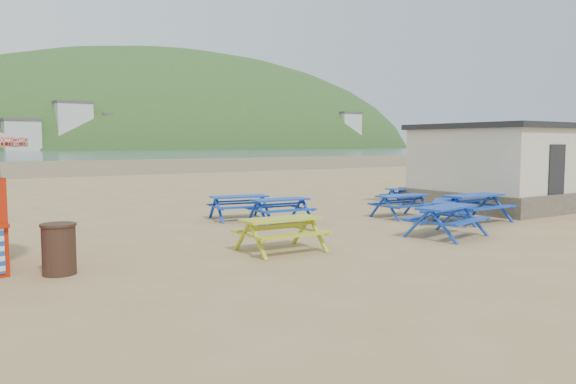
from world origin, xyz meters
TOP-DOWN VIEW (x-y plane):
  - ground at (0.00, 0.00)m, footprint 400.00×400.00m
  - wet_sand at (0.00, 55.00)m, footprint 400.00×400.00m
  - picnic_table_blue_a at (0.21, 2.10)m, footprint 1.89×1.57m
  - picnic_table_blue_b at (-0.43, 3.52)m, footprint 2.03×1.74m
  - picnic_table_blue_c at (7.05, 3.55)m, footprint 1.68×1.39m
  - picnic_table_blue_d at (2.45, -2.45)m, footprint 2.21×1.92m
  - picnic_table_blue_e at (5.36, -1.02)m, footprint 2.03×1.64m
  - picnic_table_blue_f at (4.34, -0.75)m, footprint 2.14×2.08m
  - picnic_table_yellow at (-2.24, -1.74)m, footprint 1.85×1.51m
  - litter_bin at (-6.90, -1.32)m, footprint 0.65×0.65m
  - amenity_block at (10.50, 1.00)m, footprint 7.40×5.40m
  - headland_town at (90.00, 229.68)m, footprint 264.00×144.00m
  - picnic_table_blue_g at (4.25, 0.95)m, footprint 1.82×1.48m

SIDE VIEW (x-z plane):
  - headland_town at x=90.00m, z-range -63.91..44.09m
  - ground at x=0.00m, z-range 0.00..0.00m
  - wet_sand at x=0.00m, z-range 0.00..0.00m
  - picnic_table_blue_c at x=7.05m, z-range 0.00..0.67m
  - picnic_table_blue_f at x=4.34m, z-range 0.00..0.70m
  - picnic_table_blue_g at x=4.25m, z-range 0.00..0.74m
  - picnic_table_blue_a at x=0.21m, z-range 0.00..0.75m
  - picnic_table_blue_b at x=-0.43m, z-range 0.00..0.76m
  - picnic_table_yellow at x=-2.24m, z-range 0.00..0.76m
  - picnic_table_blue_d at x=2.45m, z-range 0.00..0.81m
  - picnic_table_blue_e at x=5.36m, z-range 0.00..0.85m
  - litter_bin at x=-6.90m, z-range 0.01..0.97m
  - amenity_block at x=10.50m, z-range -0.01..3.14m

